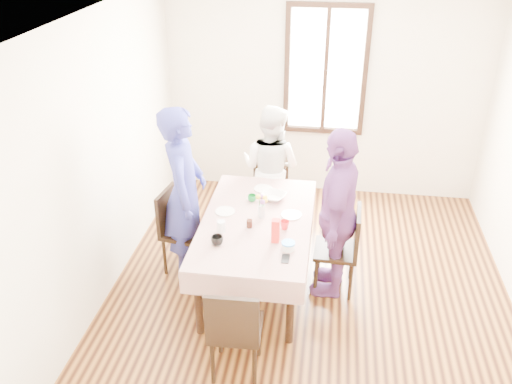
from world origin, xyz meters
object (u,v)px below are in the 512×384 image
chair_left (185,232)px  chair_right (336,250)px  person_left (184,193)px  dining_table (257,253)px  person_far (271,169)px  chair_near (236,327)px  person_right (337,213)px  chair_far (271,191)px

chair_left → chair_right: size_ratio=1.00×
chair_left → person_left: size_ratio=0.50×
dining_table → person_left: 0.95m
person_far → chair_near: bearing=111.3°
chair_right → chair_near: bearing=149.4°
chair_left → person_far: bearing=150.7°
dining_table → person_right: 0.91m
chair_left → chair_far: 1.28m
chair_left → chair_far: same height
chair_left → chair_far: size_ratio=1.00×
chair_near → person_left: 1.60m
dining_table → person_far: (0.00, 1.15, 0.38)m
chair_left → person_left: bearing=99.1°
person_right → dining_table: bearing=-79.7°
chair_far → chair_near: same height
chair_near → chair_far: bearing=88.1°
chair_right → person_far: size_ratio=0.60×
chair_near → person_right: 1.50m
person_left → dining_table: bearing=-109.9°
dining_table → chair_left: bearing=168.5°
dining_table → chair_left: (-0.78, 0.16, 0.08)m
chair_right → person_right: person_right is taller
chair_left → dining_table: bearing=87.6°
dining_table → person_far: bearing=90.0°
chair_far → person_left: person_left is taller
chair_far → chair_near: (0.00, -2.34, 0.00)m
dining_table → person_far: size_ratio=1.12×
chair_right → person_right: bearing=92.0°
chair_right → person_far: person_far is taller
dining_table → person_left: size_ratio=0.93×
person_right → chair_left: bearing=-87.6°
person_left → person_far: person_left is taller
dining_table → person_left: (-0.76, 0.16, 0.54)m
person_left → person_right: 1.53m
dining_table → person_left: person_left is taller
chair_left → chair_near: (0.78, -1.33, 0.00)m
dining_table → chair_right: chair_right is taller
chair_left → person_left: (0.02, 0.00, 0.46)m
chair_right → chair_far: same height
chair_far → person_right: size_ratio=0.52×
chair_right → person_left: size_ratio=0.50×
chair_left → chair_near: 1.54m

